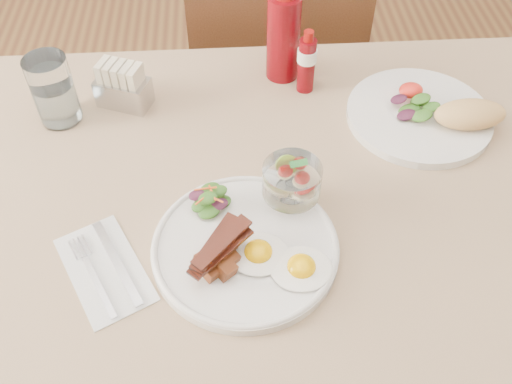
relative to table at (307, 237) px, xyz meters
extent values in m
cylinder|color=#57331B|center=(-0.59, 0.36, -0.31)|extent=(0.06, 0.06, 0.71)
cylinder|color=#57331B|center=(0.59, 0.36, -0.31)|extent=(0.06, 0.06, 0.71)
cube|color=#57331B|center=(0.00, 0.00, 0.07)|extent=(1.30, 0.85, 0.04)
cube|color=tan|center=(0.00, 0.00, 0.09)|extent=(1.33, 0.88, 0.00)
cylinder|color=#57331B|center=(-0.18, 0.57, -0.44)|extent=(0.04, 0.04, 0.45)
cylinder|color=#57331B|center=(0.18, 0.57, -0.44)|extent=(0.04, 0.04, 0.45)
cylinder|color=#57331B|center=(-0.18, 0.93, -0.44)|extent=(0.04, 0.04, 0.45)
cylinder|color=#57331B|center=(0.18, 0.93, -0.44)|extent=(0.04, 0.04, 0.45)
cube|color=#57331B|center=(0.00, 0.75, -0.20)|extent=(0.42, 0.42, 0.03)
cube|color=#57331B|center=(0.00, 0.55, 0.04)|extent=(0.42, 0.03, 0.46)
cylinder|color=silver|center=(-0.11, -0.09, 0.10)|extent=(0.28, 0.28, 0.02)
ellipsoid|color=white|center=(-0.03, -0.14, 0.11)|extent=(0.10, 0.09, 0.01)
ellipsoid|color=#FFB505|center=(-0.03, -0.14, 0.11)|extent=(0.04, 0.04, 0.02)
ellipsoid|color=white|center=(-0.09, -0.11, 0.11)|extent=(0.10, 0.09, 0.01)
ellipsoid|color=#FFB505|center=(-0.09, -0.11, 0.11)|extent=(0.04, 0.04, 0.02)
cube|color=brown|center=(-0.16, -0.11, 0.12)|extent=(0.03, 0.03, 0.02)
cube|color=brown|center=(-0.14, -0.12, 0.12)|extent=(0.03, 0.03, 0.02)
cube|color=brown|center=(-0.16, -0.14, 0.11)|extent=(0.03, 0.03, 0.02)
cube|color=brown|center=(-0.14, -0.10, 0.12)|extent=(0.03, 0.03, 0.02)
cube|color=brown|center=(-0.14, -0.14, 0.12)|extent=(0.03, 0.03, 0.02)
cube|color=brown|center=(-0.17, -0.12, 0.11)|extent=(0.03, 0.03, 0.02)
cube|color=brown|center=(-0.14, -0.11, 0.13)|extent=(0.03, 0.03, 0.02)
cube|color=brown|center=(-0.15, -0.12, 0.13)|extent=(0.03, 0.03, 0.02)
cube|color=brown|center=(-0.14, -0.10, 0.13)|extent=(0.03, 0.03, 0.02)
cube|color=#521A0D|center=(-0.15, -0.12, 0.14)|extent=(0.08, 0.09, 0.01)
cube|color=#521A0D|center=(-0.14, -0.12, 0.14)|extent=(0.09, 0.08, 0.01)
cube|color=#521A0D|center=(-0.15, -0.11, 0.15)|extent=(0.07, 0.10, 0.01)
cube|color=#521A0D|center=(-0.14, -0.11, 0.15)|extent=(0.09, 0.09, 0.01)
ellipsoid|color=#204612|center=(-0.16, -0.01, 0.11)|extent=(0.04, 0.04, 0.01)
ellipsoid|color=#204612|center=(-0.14, -0.01, 0.11)|extent=(0.04, 0.03, 0.01)
ellipsoid|color=#391226|center=(-0.17, 0.00, 0.11)|extent=(0.03, 0.03, 0.01)
ellipsoid|color=#204612|center=(-0.16, -0.03, 0.12)|extent=(0.04, 0.03, 0.01)
ellipsoid|color=#204612|center=(-0.18, -0.02, 0.12)|extent=(0.04, 0.03, 0.01)
ellipsoid|color=#391226|center=(-0.15, -0.02, 0.12)|extent=(0.03, 0.03, 0.01)
ellipsoid|color=#204612|center=(-0.16, 0.01, 0.13)|extent=(0.04, 0.03, 0.01)
ellipsoid|color=#204612|center=(-0.15, 0.00, 0.13)|extent=(0.03, 0.03, 0.01)
ellipsoid|color=#391226|center=(-0.18, -0.01, 0.13)|extent=(0.03, 0.03, 0.01)
ellipsoid|color=#204612|center=(-0.16, -0.02, 0.14)|extent=(0.04, 0.03, 0.01)
cylinder|color=#DB5017|center=(-0.16, -0.01, 0.14)|extent=(0.01, 0.03, 0.01)
cylinder|color=#DB5017|center=(-0.17, 0.00, 0.14)|extent=(0.04, 0.00, 0.01)
cylinder|color=#DB5017|center=(-0.15, -0.02, 0.14)|extent=(0.03, 0.02, 0.01)
cylinder|color=#DB5017|center=(-0.17, -0.02, 0.14)|extent=(0.03, 0.03, 0.01)
cylinder|color=white|center=(-0.04, -0.01, 0.11)|extent=(0.05, 0.05, 0.01)
cylinder|color=white|center=(-0.04, -0.01, 0.12)|extent=(0.02, 0.02, 0.02)
cylinder|color=white|center=(-0.04, -0.01, 0.16)|extent=(0.09, 0.09, 0.05)
cylinder|color=#FDEEB3|center=(-0.04, 0.00, 0.15)|extent=(0.02, 0.02, 0.01)
cylinder|color=#FDEEB3|center=(-0.02, -0.02, 0.15)|extent=(0.02, 0.02, 0.01)
cylinder|color=#FDEEB3|center=(-0.03, 0.01, 0.15)|extent=(0.02, 0.02, 0.01)
cylinder|color=#9ECC3E|center=(-0.04, 0.01, 0.17)|extent=(0.04, 0.04, 0.01)
cone|color=red|center=(-0.03, -0.02, 0.17)|extent=(0.02, 0.02, 0.03)
cone|color=red|center=(-0.05, -0.01, 0.18)|extent=(0.02, 0.02, 0.03)
cone|color=red|center=(-0.03, 0.00, 0.18)|extent=(0.02, 0.02, 0.03)
ellipsoid|color=#318A3B|center=(-0.03, -0.01, 0.19)|extent=(0.02, 0.01, 0.00)
ellipsoid|color=#318A3B|center=(-0.02, -0.01, 0.20)|extent=(0.02, 0.01, 0.00)
cylinder|color=silver|center=(0.22, 0.19, 0.10)|extent=(0.26, 0.26, 0.02)
ellipsoid|color=#204612|center=(0.20, 0.19, 0.11)|extent=(0.04, 0.03, 0.01)
ellipsoid|color=#204612|center=(0.23, 0.21, 0.11)|extent=(0.04, 0.03, 0.01)
ellipsoid|color=#391226|center=(0.19, 0.17, 0.12)|extent=(0.04, 0.02, 0.01)
ellipsoid|color=#204612|center=(0.22, 0.17, 0.12)|extent=(0.04, 0.03, 0.01)
ellipsoid|color=#204612|center=(0.24, 0.19, 0.12)|extent=(0.03, 0.02, 0.01)
ellipsoid|color=#391226|center=(0.19, 0.21, 0.12)|extent=(0.03, 0.02, 0.01)
ellipsoid|color=#204612|center=(0.22, 0.20, 0.13)|extent=(0.04, 0.02, 0.01)
ellipsoid|color=red|center=(0.21, 0.23, 0.12)|extent=(0.04, 0.04, 0.03)
ellipsoid|color=tan|center=(0.30, 0.16, 0.13)|extent=(0.13, 0.07, 0.05)
cylinder|color=#5D050A|center=(-0.02, 0.34, 0.17)|extent=(0.08, 0.08, 0.17)
cylinder|color=#5D050A|center=(0.02, 0.29, 0.14)|extent=(0.04, 0.04, 0.11)
cylinder|color=white|center=(0.02, 0.29, 0.17)|extent=(0.04, 0.04, 0.03)
cylinder|color=maroon|center=(0.02, 0.29, 0.21)|extent=(0.02, 0.02, 0.02)
cube|color=silver|center=(-0.32, 0.27, 0.12)|extent=(0.11, 0.09, 0.05)
cube|color=beige|center=(-0.35, 0.28, 0.15)|extent=(0.03, 0.04, 0.06)
cube|color=beige|center=(-0.33, 0.28, 0.15)|extent=(0.03, 0.04, 0.06)
cube|color=beige|center=(-0.32, 0.27, 0.15)|extent=(0.03, 0.04, 0.06)
cube|color=beige|center=(-0.30, 0.26, 0.15)|extent=(0.03, 0.04, 0.06)
cube|color=beige|center=(-0.29, 0.26, 0.15)|extent=(0.03, 0.04, 0.06)
cylinder|color=white|center=(-0.43, 0.24, 0.15)|extent=(0.08, 0.08, 0.13)
cylinder|color=silver|center=(-0.43, 0.24, 0.13)|extent=(0.06, 0.06, 0.07)
cube|color=silver|center=(-0.32, -0.11, 0.09)|extent=(0.17, 0.20, 0.00)
cube|color=silver|center=(-0.30, -0.10, 0.09)|extent=(0.09, 0.16, 0.00)
cube|color=silver|center=(-0.32, -0.14, 0.09)|extent=(0.06, 0.11, 0.00)
cube|color=silver|center=(-0.37, -0.07, 0.09)|extent=(0.02, 0.04, 0.00)
cube|color=silver|center=(-0.36, -0.07, 0.09)|extent=(0.02, 0.04, 0.00)
cube|color=silver|center=(-0.36, -0.07, 0.09)|extent=(0.02, 0.04, 0.00)
cube|color=silver|center=(-0.35, -0.06, 0.09)|extent=(0.02, 0.04, 0.00)
camera|label=1|loc=(-0.13, -0.58, 0.79)|focal=40.00mm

